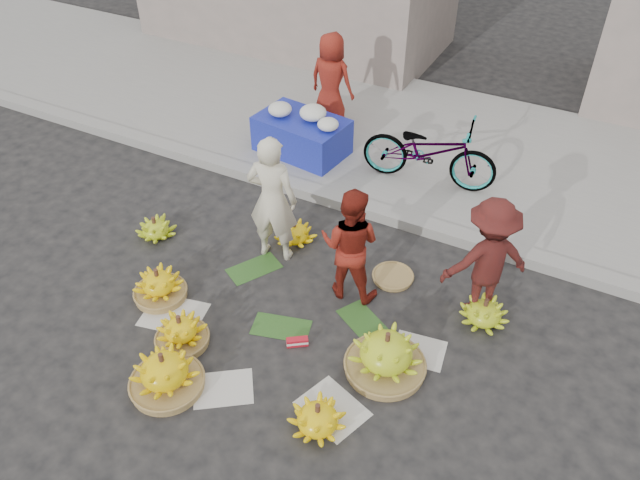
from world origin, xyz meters
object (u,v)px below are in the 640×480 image
at_px(banana_bunch_4, 386,354).
at_px(bicycle, 430,151).
at_px(banana_bunch_0, 159,285).
at_px(vendor_cream, 272,200).
at_px(flower_table, 302,133).

xyz_separation_m(banana_bunch_4, bicycle, (-0.78, 3.36, 0.38)).
xyz_separation_m(banana_bunch_0, vendor_cream, (0.81, 1.30, 0.67)).
xyz_separation_m(banana_bunch_4, vendor_cream, (-1.97, 1.08, 0.61)).
bearing_deg(vendor_cream, flower_table, -80.98).
distance_m(banana_bunch_0, bicycle, 4.13).
bearing_deg(vendor_cream, bicycle, -128.56).
xyz_separation_m(banana_bunch_0, banana_bunch_4, (2.78, 0.22, 0.07)).
xyz_separation_m(banana_bunch_4, flower_table, (-2.77, 3.26, 0.19)).
distance_m(banana_bunch_4, bicycle, 3.47).
bearing_deg(banana_bunch_4, bicycle, 103.10).
distance_m(banana_bunch_4, flower_table, 4.28).
bearing_deg(banana_bunch_0, vendor_cream, 58.16).
relative_size(banana_bunch_0, bicycle, 0.32).
relative_size(banana_bunch_0, vendor_cream, 0.36).
bearing_deg(banana_bunch_0, flower_table, 89.82).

